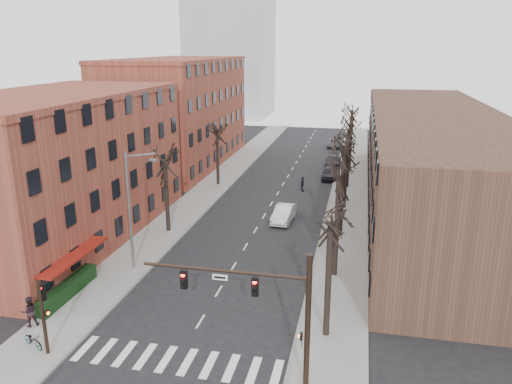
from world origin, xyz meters
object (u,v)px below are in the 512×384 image
Objects in this scene: parked_car_near at (330,173)px; parked_car_mid at (333,161)px; bicycle at (33,340)px; silver_sedan at (284,214)px.

parked_car_near is 0.89× the size of parked_car_mid.
bicycle is at bearing -106.74° from parked_car_mid.
silver_sedan reaches higher than bicycle.
silver_sedan is 25.69m from bicycle.
silver_sedan is at bearing -98.55° from parked_car_mid.
silver_sedan is 2.84× the size of bicycle.
bicycle is at bearing -109.27° from silver_sedan.
parked_car_mid reaches higher than bicycle.
parked_car_mid is (0.00, 7.00, -0.03)m from parked_car_near.
parked_car_mid is at bearing 8.52° from bicycle.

